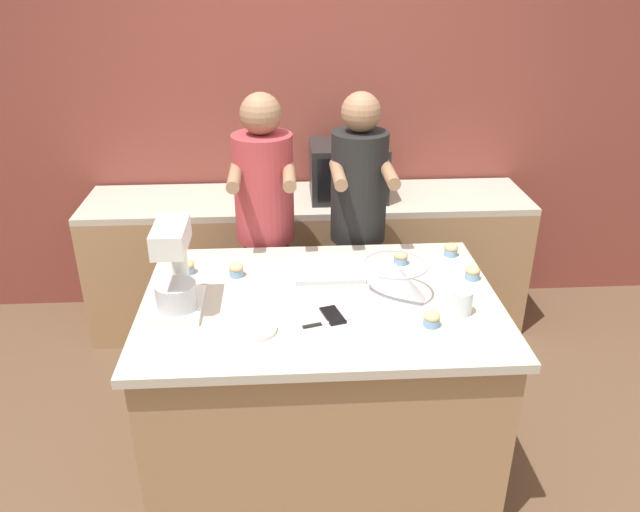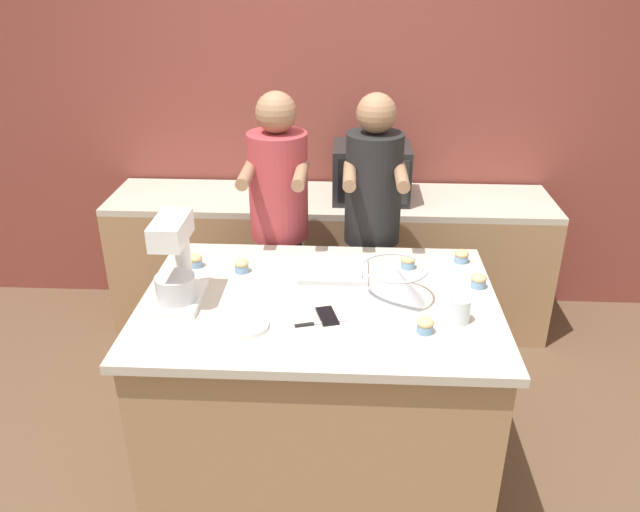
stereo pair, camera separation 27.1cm
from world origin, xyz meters
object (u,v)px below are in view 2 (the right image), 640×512
(person_left, at_px, (280,236))
(baking_tray, at_px, (333,269))
(person_right, at_px, (372,237))
(stand_mixer, at_px, (176,266))
(small_plate, at_px, (246,325))
(knife, at_px, (318,323))
(cupcake_2, at_px, (195,260))
(cupcake_5, at_px, (242,266))
(mixing_bowl, at_px, (394,283))
(drinking_glass, at_px, (460,310))
(cupcake_4, at_px, (479,281))
(cupcake_3, at_px, (462,256))
(cell_phone, at_px, (327,316))
(cupcake_0, at_px, (425,325))
(cupcake_1, at_px, (408,262))
(microwave_oven, at_px, (371,172))

(person_left, relative_size, baking_tray, 5.15)
(person_right, bearing_deg, stand_mixer, -137.58)
(small_plate, distance_m, knife, 0.29)
(cupcake_2, bearing_deg, cupcake_5, -10.97)
(person_left, height_order, mixing_bowl, person_left)
(drinking_glass, bearing_deg, cupcake_4, 66.53)
(drinking_glass, height_order, cupcake_3, drinking_glass)
(person_right, relative_size, baking_tray, 5.14)
(cupcake_5, bearing_deg, mixing_bowl, -18.87)
(baking_tray, relative_size, cell_phone, 2.06)
(baking_tray, xyz_separation_m, cupcake_2, (-0.67, 0.03, 0.01))
(cupcake_2, height_order, cupcake_5, same)
(drinking_glass, distance_m, cupcake_0, 0.18)
(person_right, height_order, stand_mixer, person_right)
(drinking_glass, distance_m, cupcake_3, 0.56)
(cell_phone, distance_m, cupcake_1, 0.60)
(cupcake_1, bearing_deg, cupcake_4, -30.37)
(small_plate, height_order, cupcake_0, cupcake_0)
(knife, relative_size, cupcake_3, 3.13)
(stand_mixer, bearing_deg, cupcake_5, 52.24)
(person_right, bearing_deg, drinking_glass, -69.21)
(person_left, height_order, cupcake_0, person_left)
(person_left, bearing_deg, baking_tray, -56.99)
(person_right, bearing_deg, cupcake_4, -51.45)
(mixing_bowl, distance_m, small_plate, 0.66)
(drinking_glass, xyz_separation_m, knife, (-0.58, -0.05, -0.05))
(person_left, relative_size, cell_phone, 10.59)
(cupcake_2, bearing_deg, baking_tray, -2.61)
(cell_phone, distance_m, knife, 0.07)
(mixing_bowl, height_order, cupcake_3, mixing_bowl)
(stand_mixer, height_order, baking_tray, stand_mixer)
(stand_mixer, bearing_deg, mixing_bowl, 3.10)
(small_plate, bearing_deg, drinking_glass, 5.76)
(small_plate, height_order, knife, small_plate)
(drinking_glass, height_order, cupcake_0, drinking_glass)
(cupcake_3, height_order, cupcake_5, same)
(microwave_oven, bearing_deg, cupcake_4, -68.90)
(cupcake_4, xyz_separation_m, cupcake_5, (-1.10, 0.10, 0.00))
(drinking_glass, bearing_deg, cupcake_0, -148.88)
(drinking_glass, distance_m, knife, 0.58)
(cupcake_0, distance_m, cupcake_1, 0.57)
(cupcake_0, xyz_separation_m, cupcake_4, (0.28, 0.39, 0.00))
(cupcake_0, height_order, cupcake_5, same)
(person_left, bearing_deg, knife, -74.57)
(stand_mixer, xyz_separation_m, microwave_oven, (0.86, 1.39, -0.03))
(stand_mixer, bearing_deg, cupcake_1, 20.13)
(baking_tray, relative_size, cupcake_4, 4.70)
(person_left, distance_m, microwave_oven, 0.81)
(person_right, xyz_separation_m, cupcake_2, (-0.86, -0.45, 0.06))
(knife, distance_m, cupcake_5, 0.59)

